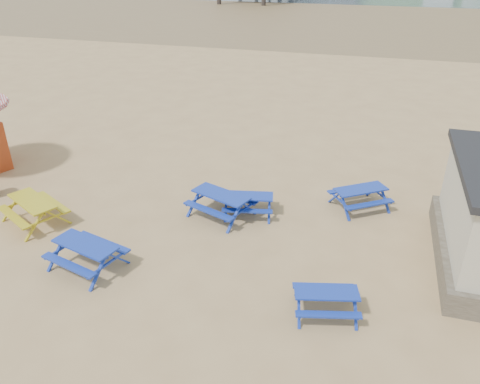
% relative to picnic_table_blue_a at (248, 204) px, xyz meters
% --- Properties ---
extents(ground, '(400.00, 400.00, 0.00)m').
position_rel_picnic_table_blue_a_xyz_m(ground, '(-0.71, -1.86, -0.36)').
color(ground, tan).
rests_on(ground, ground).
extents(wet_sand, '(400.00, 400.00, 0.00)m').
position_rel_picnic_table_blue_a_xyz_m(wet_sand, '(-0.71, 53.14, -0.35)').
color(wet_sand, olive).
rests_on(wet_sand, ground).
extents(picnic_table_blue_a, '(1.96, 1.70, 0.72)m').
position_rel_picnic_table_blue_a_xyz_m(picnic_table_blue_a, '(0.00, 0.00, 0.00)').
color(picnic_table_blue_a, '#132397').
rests_on(picnic_table_blue_a, ground).
extents(picnic_table_blue_b, '(2.46, 2.23, 0.85)m').
position_rel_picnic_table_blue_a_xyz_m(picnic_table_blue_b, '(-0.86, -0.40, 0.07)').
color(picnic_table_blue_b, '#132397').
rests_on(picnic_table_blue_b, ground).
extents(picnic_table_blue_c, '(2.36, 2.27, 0.77)m').
position_rel_picnic_table_blue_a_xyz_m(picnic_table_blue_c, '(3.69, 1.51, 0.03)').
color(picnic_table_blue_c, '#132397').
rests_on(picnic_table_blue_c, ground).
extents(picnic_table_blue_d, '(2.29, 2.02, 0.82)m').
position_rel_picnic_table_blue_a_xyz_m(picnic_table_blue_d, '(-3.62, -4.31, 0.05)').
color(picnic_table_blue_d, '#132397').
rests_on(picnic_table_blue_d, ground).
extents(picnic_table_blue_e, '(1.87, 1.65, 0.67)m').
position_rel_picnic_table_blue_a_xyz_m(picnic_table_blue_e, '(3.22, -4.27, -0.02)').
color(picnic_table_blue_e, '#132397').
rests_on(picnic_table_blue_e, ground).
extents(picnic_table_yellow, '(2.55, 2.38, 0.85)m').
position_rel_picnic_table_blue_a_xyz_m(picnic_table_yellow, '(-6.72, -2.61, 0.07)').
color(picnic_table_yellow, '#A8950B').
rests_on(picnic_table_yellow, ground).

